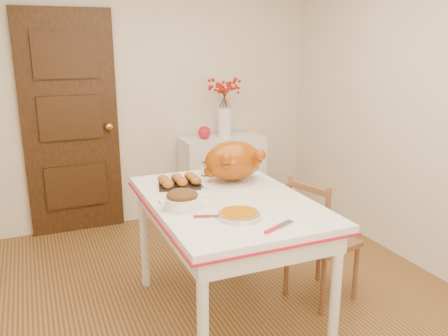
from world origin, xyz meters
name	(u,v)px	position (x,y,z in m)	size (l,w,h in m)	color
floor	(225,320)	(0.00, 0.00, 0.00)	(3.50, 4.00, 0.00)	#493118
wall_back	(144,97)	(0.00, 2.00, 1.25)	(3.50, 0.00, 2.50)	silver
wall_right	(446,115)	(1.75, 0.00, 1.25)	(0.00, 4.00, 2.50)	silver
door_back	(71,125)	(-0.70, 1.97, 1.03)	(0.85, 0.06, 2.06)	#3F2412
sideboard	(222,177)	(0.73, 1.78, 0.42)	(0.83, 0.37, 0.83)	white
kitchen_table	(227,259)	(0.03, 0.04, 0.42)	(0.95, 1.39, 0.83)	white
chair_oak	(323,239)	(0.74, 0.01, 0.45)	(0.40, 0.40, 0.90)	brown
berry_vase	(225,107)	(0.76, 1.78, 1.14)	(0.32, 0.32, 0.62)	white
apple	(204,133)	(0.54, 1.78, 0.90)	(0.13, 0.13, 0.13)	red
turkey_platter	(233,163)	(0.19, 0.30, 0.98)	(0.46, 0.37, 0.29)	#A14902
pumpkin_pie	(239,214)	(-0.04, -0.29, 0.86)	(0.23, 0.23, 0.05)	#B45A01
stuffing_dish	(182,199)	(-0.28, -0.02, 0.88)	(0.27, 0.21, 0.11)	#452F13
rolls_tray	(179,181)	(-0.17, 0.39, 0.87)	(0.27, 0.21, 0.07)	#A3531C
pie_server	(279,226)	(0.10, -0.49, 0.84)	(0.23, 0.07, 0.01)	silver
carving_knife	(217,216)	(-0.15, -0.23, 0.84)	(0.26, 0.06, 0.01)	silver
drinking_glass	(205,169)	(0.08, 0.56, 0.88)	(0.06, 0.06, 0.10)	white
shaker_pair	(237,164)	(0.36, 0.61, 0.88)	(0.10, 0.04, 0.09)	white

